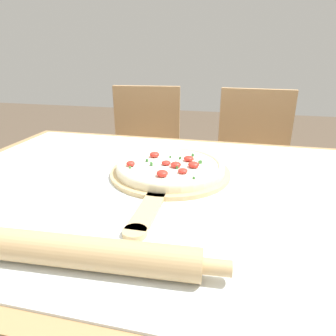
% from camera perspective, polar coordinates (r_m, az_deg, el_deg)
% --- Properties ---
extents(dining_table, '(1.30, 0.95, 0.75)m').
position_cam_1_polar(dining_table, '(0.85, -2.01, -10.07)').
color(dining_table, '#A87F51').
rests_on(dining_table, ground_plane).
extents(towel_cloth, '(1.22, 0.87, 0.00)m').
position_cam_1_polar(towel_cloth, '(0.80, -2.11, -3.53)').
color(towel_cloth, silver).
rests_on(towel_cloth, dining_table).
extents(pizza_peel, '(0.35, 0.52, 0.01)m').
position_cam_1_polar(pizza_peel, '(0.85, 0.15, -1.26)').
color(pizza_peel, tan).
rests_on(pizza_peel, towel_cloth).
extents(pizza, '(0.31, 0.31, 0.04)m').
position_cam_1_polar(pizza, '(0.86, 0.45, 0.40)').
color(pizza, beige).
rests_on(pizza, pizza_peel).
extents(rolling_pin, '(0.48, 0.08, 0.05)m').
position_cam_1_polar(rolling_pin, '(0.53, -15.70, -15.24)').
color(rolling_pin, tan).
rests_on(rolling_pin, towel_cloth).
extents(chair_left, '(0.44, 0.44, 0.90)m').
position_cam_1_polar(chair_left, '(1.73, -4.38, 2.48)').
color(chair_left, tan).
rests_on(chair_left, ground_plane).
extents(chair_right, '(0.42, 0.42, 0.90)m').
position_cam_1_polar(chair_right, '(1.66, 15.53, 0.91)').
color(chair_right, tan).
rests_on(chair_right, ground_plane).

